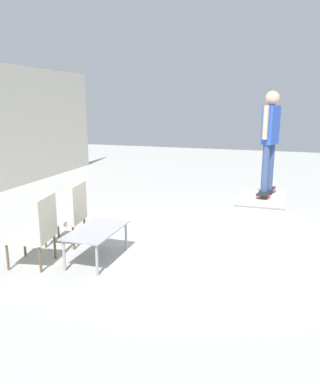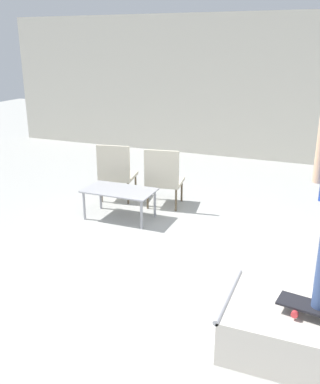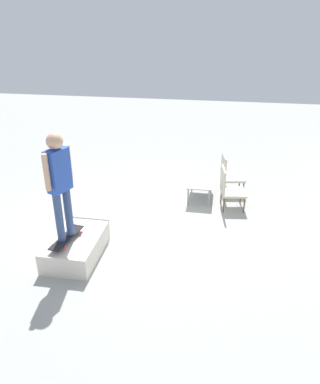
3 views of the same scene
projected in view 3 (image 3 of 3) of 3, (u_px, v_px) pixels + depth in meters
ground_plane at (147, 217)px, 7.90m from camera, size 24.00×24.00×0.00m
skate_ramp_box at (76, 246)px, 6.58m from camera, size 1.33×0.84×0.41m
skateboard_on_ramp at (67, 238)px, 6.32m from camera, size 0.85×0.34×0.07m
person_skater at (59, 178)px, 5.85m from camera, size 0.54×0.32×1.81m
coffee_table at (200, 182)px, 8.60m from camera, size 1.00×0.56×0.43m
patio_chair_left at (229, 173)px, 8.80m from camera, size 0.60×0.60×0.93m
patio_chair_right at (229, 188)px, 8.09m from camera, size 0.59×0.59×0.93m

